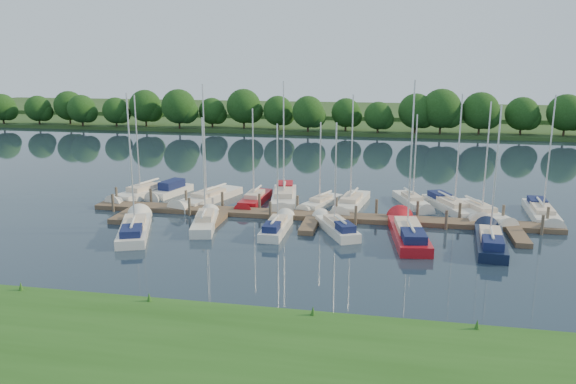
% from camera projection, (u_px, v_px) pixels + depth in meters
% --- Properties ---
extents(ground, '(260.00, 260.00, 0.00)m').
position_uv_depth(ground, '(299.00, 248.00, 40.49)').
color(ground, '#1A2735').
rests_on(ground, ground).
extents(near_bank, '(90.00, 10.00, 0.50)m').
position_uv_depth(near_bank, '(238.00, 359.00, 25.15)').
color(near_bank, '#214D16').
rests_on(near_bank, ground).
extents(dock, '(40.00, 6.00, 0.40)m').
position_uv_depth(dock, '(313.00, 218.00, 47.42)').
color(dock, brown).
rests_on(dock, ground).
extents(mooring_pilings, '(38.24, 2.84, 2.00)m').
position_uv_depth(mooring_pilings, '(315.00, 210.00, 48.40)').
color(mooring_pilings, '#473D33').
rests_on(mooring_pilings, ground).
extents(far_shore, '(180.00, 30.00, 0.60)m').
position_uv_depth(far_shore, '(363.00, 125.00, 112.04)').
color(far_shore, '#233F18').
rests_on(far_shore, ground).
extents(distant_hill, '(220.00, 40.00, 1.40)m').
position_uv_depth(distant_hill, '(369.00, 112.00, 135.82)').
color(distant_hill, '#345324').
rests_on(distant_hill, ground).
extents(treeline, '(146.73, 9.82, 8.27)m').
position_uv_depth(treeline, '(345.00, 112.00, 98.99)').
color(treeline, '#38281C').
rests_on(treeline, ground).
extents(sailboat_n_0, '(3.69, 8.11, 10.47)m').
position_uv_depth(sailboat_n_0, '(142.00, 194.00, 55.30)').
color(sailboat_n_0, silver).
rests_on(sailboat_n_0, ground).
extents(motorboat, '(2.91, 5.94, 1.83)m').
position_uv_depth(motorboat, '(171.00, 191.00, 56.15)').
color(motorboat, silver).
rests_on(motorboat, ground).
extents(sailboat_n_2, '(4.47, 9.13, 11.47)m').
position_uv_depth(sailboat_n_2, '(208.00, 199.00, 53.60)').
color(sailboat_n_2, silver).
rests_on(sailboat_n_2, ground).
extents(sailboat_n_3, '(1.96, 7.22, 9.33)m').
position_uv_depth(sailboat_n_3, '(255.00, 201.00, 52.93)').
color(sailboat_n_3, '#A70F17').
rests_on(sailboat_n_3, ground).
extents(sailboat_n_4, '(3.41, 9.35, 11.82)m').
position_uv_depth(sailboat_n_4, '(284.00, 199.00, 53.38)').
color(sailboat_n_4, silver).
rests_on(sailboat_n_4, ground).
extents(sailboat_n_5, '(3.41, 6.24, 8.13)m').
position_uv_depth(sailboat_n_5, '(321.00, 203.00, 51.90)').
color(sailboat_n_5, silver).
rests_on(sailboat_n_5, ground).
extents(sailboat_n_6, '(3.01, 8.47, 10.63)m').
position_uv_depth(sailboat_n_6, '(351.00, 204.00, 51.67)').
color(sailboat_n_6, silver).
rests_on(sailboat_n_6, ground).
extents(sailboat_n_7, '(3.47, 6.83, 8.78)m').
position_uv_depth(sailboat_n_7, '(412.00, 202.00, 52.51)').
color(sailboat_n_7, silver).
rests_on(sailboat_n_7, ground).
extents(sailboat_n_8, '(4.91, 8.35, 10.82)m').
position_uv_depth(sailboat_n_8, '(452.00, 208.00, 50.27)').
color(sailboat_n_8, silver).
rests_on(sailboat_n_8, ground).
extents(sailboat_n_9, '(4.56, 7.90, 10.32)m').
position_uv_depth(sailboat_n_9, '(480.00, 214.00, 48.41)').
color(sailboat_n_9, silver).
rests_on(sailboat_n_9, ground).
extents(sailboat_n_10, '(2.36, 8.63, 10.83)m').
position_uv_depth(sailboat_n_10, '(542.00, 214.00, 48.36)').
color(sailboat_n_10, silver).
rests_on(sailboat_n_10, ground).
extents(sailboat_s_0, '(4.63, 8.81, 11.24)m').
position_uv_depth(sailboat_s_0, '(135.00, 229.00, 43.86)').
color(sailboat_s_0, silver).
rests_on(sailboat_s_0, ground).
extents(sailboat_s_1, '(2.93, 7.13, 9.33)m').
position_uv_depth(sailboat_s_1, '(205.00, 223.00, 45.55)').
color(sailboat_s_1, silver).
rests_on(sailboat_s_1, ground).
extents(sailboat_s_2, '(1.64, 6.81, 8.88)m').
position_uv_depth(sailboat_s_2, '(277.00, 228.00, 44.29)').
color(sailboat_s_2, silver).
rests_on(sailboat_s_2, ground).
extents(sailboat_s_3, '(4.20, 6.69, 9.01)m').
position_uv_depth(sailboat_s_3, '(336.00, 228.00, 44.16)').
color(sailboat_s_3, silver).
rests_on(sailboat_s_3, ground).
extents(sailboat_s_4, '(3.26, 9.77, 12.32)m').
position_uv_depth(sailboat_s_4, '(408.00, 234.00, 42.59)').
color(sailboat_s_4, '#A70F17').
rests_on(sailboat_s_4, ground).
extents(sailboat_s_5, '(2.57, 8.30, 10.63)m').
position_uv_depth(sailboat_s_5, '(490.00, 243.00, 40.69)').
color(sailboat_s_5, black).
rests_on(sailboat_s_5, ground).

